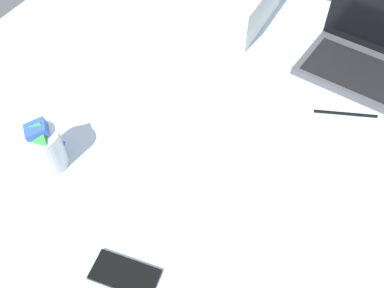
{
  "coord_description": "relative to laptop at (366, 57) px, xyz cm",
  "views": [
    {
      "loc": [
        26.13,
        -71.52,
        105.66
      ],
      "look_at": [
        -5.06,
        -13.92,
        24.0
      ],
      "focal_mm": 40.69,
      "sensor_mm": 36.0,
      "label": 1
    }
  ],
  "objects": [
    {
      "name": "bed_mattress",
      "position": [
        -23.63,
        -40.32,
        -13.41
      ],
      "size": [
        180.0,
        140.0,
        18.0
      ],
      "primitive_type": "cube",
      "color": "silver",
      "rests_on": "ground"
    },
    {
      "name": "laptop",
      "position": [
        0.0,
        0.0,
        0.0
      ],
      "size": [
        35.47,
        26.72,
        23.0
      ],
      "rotation": [
        0.0,
        0.0,
        -0.12
      ],
      "color": "#4C4C51",
      "rests_on": "bed_mattress"
    },
    {
      "name": "snack_cup",
      "position": [
        -59.14,
        -72.06,
        1.7
      ],
      "size": [
        9.0,
        9.64,
        13.78
      ],
      "color": "silver",
      "rests_on": "bed_mattress"
    },
    {
      "name": "cell_phone",
      "position": [
        -26.57,
        -87.47,
        -4.01
      ],
      "size": [
        14.87,
        8.84,
        0.8
      ],
      "primitive_type": "cube",
      "rotation": [
        0.0,
        0.0,
        4.86
      ],
      "color": "black",
      "rests_on": "bed_mattress"
    },
    {
      "name": "charger_cable",
      "position": [
        0.98,
        -20.91,
        -4.11
      ],
      "size": [
        16.03,
        6.81,
        0.6
      ],
      "primitive_type": "cube",
      "rotation": [
        0.0,
        0.0,
        0.38
      ],
      "color": "black",
      "rests_on": "bed_mattress"
    }
  ]
}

